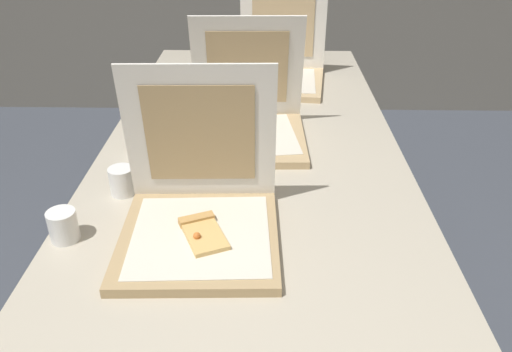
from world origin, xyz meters
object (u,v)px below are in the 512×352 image
Objects in this scene: pizza_box_middle at (248,122)px; cup_white_near_left at (63,226)px; pizza_box_back at (279,69)px; table at (250,178)px; cup_white_mid at (139,142)px; cup_white_far at (180,109)px; pizza_box_front at (200,214)px; cup_white_near_center at (122,181)px.

pizza_box_middle reaches higher than cup_white_near_left.
cup_white_near_left is (-0.38, -0.52, -0.02)m from pizza_box_middle.
table is at bearing -90.69° from pizza_box_back.
cup_white_mid is 1.00× the size of cup_white_far.
table is at bearing -87.72° from pizza_box_middle.
pizza_box_front is at bearing -77.56° from cup_white_far.
pizza_box_middle is at bearing 19.63° from cup_white_mid.
pizza_box_back is (0.10, 0.51, 0.00)m from pizza_box_middle.
cup_white_near_left and cup_white_far have the same top height.
cup_white_near_center is 1.00× the size of cup_white_far.
cup_white_near_left is 0.42m from cup_white_mid.
cup_white_near_center is at bearing 140.10° from pizza_box_front.
pizza_box_middle is 5.00× the size of cup_white_far.
cup_white_near_center is at bearing -134.34° from pizza_box_middle.
table is 31.59× the size of cup_white_far.
pizza_box_middle is 0.93× the size of pizza_box_back.
pizza_box_middle is 0.33m from cup_white_mid.
pizza_box_middle is at bearing -94.43° from pizza_box_back.
table is at bearing 26.50° from cup_white_near_center.
pizza_box_back is at bearing 77.49° from pizza_box_front.
cup_white_mid is (-0.31, -0.11, -0.02)m from pizza_box_middle.
cup_white_far reaches higher than table.
cup_white_near_left reaches higher than table.
pizza_box_back is 0.50m from cup_white_far.
table is 31.59× the size of cup_white_near_left.
cup_white_mid is (-0.22, 0.39, -0.02)m from pizza_box_front.
table is 6.22× the size of pizza_box_front.
cup_white_mid and cup_white_far have the same top height.
cup_white_near_center is at bearing 67.47° from cup_white_near_left.
pizza_box_middle is 0.45m from cup_white_near_center.
table is at bearing -10.76° from cup_white_mid.
cup_white_mid is at bearing 79.59° from cup_white_near_left.
cup_white_near_left is (-0.08, -0.19, 0.00)m from cup_white_near_center.
pizza_box_back reaches higher than cup_white_mid.
cup_white_far is (0.07, 0.47, 0.00)m from cup_white_near_center.
pizza_box_middle is (-0.01, 0.17, 0.10)m from table.
pizza_box_front is 5.08× the size of cup_white_near_center.
pizza_box_front reaches higher than cup_white_near_center.
pizza_box_front is (-0.10, -0.33, 0.10)m from table.
pizza_box_front is 0.51m from pizza_box_middle.
cup_white_near_center is at bearing -88.79° from cup_white_mid.
table is at bearing 71.15° from pizza_box_front.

